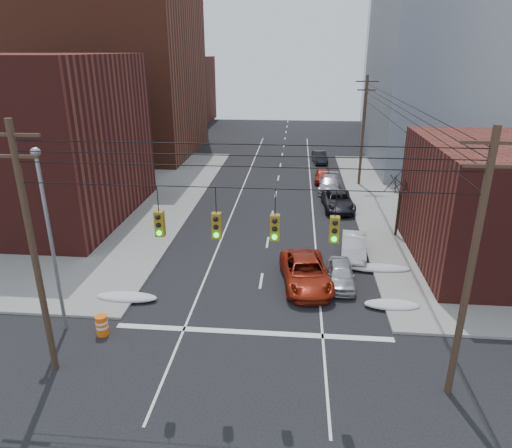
% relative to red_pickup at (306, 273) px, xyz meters
% --- Properties ---
extents(ground, '(160.00, 160.00, 0.00)m').
position_rel_red_pickup_xyz_m(ground, '(-2.70, -11.77, -0.81)').
color(ground, black).
rests_on(ground, ground).
extents(building_brick_tall, '(24.00, 20.00, 30.00)m').
position_rel_red_pickup_xyz_m(building_brick_tall, '(-26.70, 36.23, 14.19)').
color(building_brick_tall, brown).
rests_on(building_brick_tall, ground).
extents(building_brick_near, '(20.00, 16.00, 13.00)m').
position_rel_red_pickup_xyz_m(building_brick_near, '(-24.70, 10.23, 5.69)').
color(building_brick_near, '#511C18').
rests_on(building_brick_near, ground).
extents(building_brick_far, '(22.00, 18.00, 12.00)m').
position_rel_red_pickup_xyz_m(building_brick_far, '(-28.70, 62.23, 5.19)').
color(building_brick_far, '#511C18').
rests_on(building_brick_far, ground).
extents(building_office, '(22.00, 20.00, 25.00)m').
position_rel_red_pickup_xyz_m(building_office, '(19.30, 32.23, 11.69)').
color(building_office, gray).
rests_on(building_office, ground).
extents(building_glass, '(20.00, 18.00, 22.00)m').
position_rel_red_pickup_xyz_m(building_glass, '(21.30, 58.23, 10.19)').
color(building_glass, gray).
rests_on(building_glass, ground).
extents(utility_pole_left, '(2.20, 0.28, 11.00)m').
position_rel_red_pickup_xyz_m(utility_pole_left, '(-11.20, -8.77, 4.97)').
color(utility_pole_left, '#473323').
rests_on(utility_pole_left, ground).
extents(utility_pole_right, '(2.20, 0.28, 11.00)m').
position_rel_red_pickup_xyz_m(utility_pole_right, '(5.80, -8.77, 4.97)').
color(utility_pole_right, '#473323').
rests_on(utility_pole_right, ground).
extents(utility_pole_far, '(2.20, 0.28, 11.00)m').
position_rel_red_pickup_xyz_m(utility_pole_far, '(5.80, 22.23, 4.97)').
color(utility_pole_far, '#473323').
rests_on(utility_pole_far, ground).
extents(traffic_signals, '(17.00, 0.42, 2.02)m').
position_rel_red_pickup_xyz_m(traffic_signals, '(-2.60, -8.80, 6.36)').
color(traffic_signals, black).
rests_on(traffic_signals, ground).
extents(street_light, '(0.44, 0.44, 9.32)m').
position_rel_red_pickup_xyz_m(street_light, '(-12.20, -5.77, 4.73)').
color(street_light, gray).
rests_on(street_light, ground).
extents(bare_tree, '(2.09, 2.20, 4.93)m').
position_rel_red_pickup_xyz_m(bare_tree, '(6.89, 8.23, 1.51)').
color(bare_tree, black).
rests_on(bare_tree, ground).
extents(snow_nw, '(3.50, 1.08, 0.42)m').
position_rel_red_pickup_xyz_m(snow_nw, '(-10.10, -2.77, -0.60)').
color(snow_nw, silver).
rests_on(snow_nw, ground).
extents(snow_ne, '(3.00, 1.08, 0.42)m').
position_rel_red_pickup_xyz_m(snow_ne, '(4.70, -2.27, -0.60)').
color(snow_ne, silver).
rests_on(snow_ne, ground).
extents(snow_east_far, '(4.00, 1.08, 0.42)m').
position_rel_red_pickup_xyz_m(snow_east_far, '(4.70, 2.23, -0.60)').
color(snow_east_far, silver).
rests_on(snow_east_far, ground).
extents(red_pickup, '(3.46, 6.15, 1.62)m').
position_rel_red_pickup_xyz_m(red_pickup, '(0.00, 0.00, 0.00)').
color(red_pickup, maroon).
rests_on(red_pickup, ground).
extents(parked_car_a, '(1.69, 4.04, 1.36)m').
position_rel_red_pickup_xyz_m(parked_car_a, '(2.10, 0.22, -0.13)').
color(parked_car_a, '#BBBBC0').
rests_on(parked_car_a, ground).
extents(parked_car_b, '(2.03, 4.70, 1.50)m').
position_rel_red_pickup_xyz_m(parked_car_b, '(3.30, 4.27, -0.06)').
color(parked_car_b, silver).
rests_on(parked_car_b, ground).
extents(parked_car_c, '(2.83, 5.63, 1.53)m').
position_rel_red_pickup_xyz_m(parked_car_c, '(3.02, 14.26, -0.05)').
color(parked_car_c, black).
rests_on(parked_car_c, ground).
extents(parked_car_d, '(2.56, 5.26, 1.47)m').
position_rel_red_pickup_xyz_m(parked_car_d, '(2.57, 19.79, -0.07)').
color(parked_car_d, '#A8A8AD').
rests_on(parked_car_d, ground).
extents(parked_car_e, '(1.95, 4.20, 1.39)m').
position_rel_red_pickup_xyz_m(parked_car_e, '(2.10, 23.15, -0.12)').
color(parked_car_e, maroon).
rests_on(parked_car_e, ground).
extents(parked_car_f, '(1.97, 4.42, 1.41)m').
position_rel_red_pickup_xyz_m(parked_car_f, '(2.10, 31.97, -0.11)').
color(parked_car_f, black).
rests_on(parked_car_f, ground).
extents(lot_car_a, '(4.81, 2.32, 1.52)m').
position_rel_red_pickup_xyz_m(lot_car_a, '(-18.46, 9.16, 0.10)').
color(lot_car_a, white).
rests_on(lot_car_a, sidewalk_nw).
extents(lot_car_b, '(5.06, 2.78, 1.34)m').
position_rel_red_pickup_xyz_m(lot_car_b, '(-17.62, 12.47, 0.01)').
color(lot_car_b, '#B7B8BC').
rests_on(lot_car_b, sidewalk_nw).
extents(lot_car_c, '(5.11, 2.41, 1.44)m').
position_rel_red_pickup_xyz_m(lot_car_c, '(-20.64, 7.96, 0.06)').
color(lot_car_c, black).
rests_on(lot_car_c, sidewalk_nw).
extents(lot_car_d, '(4.88, 3.23, 1.55)m').
position_rel_red_pickup_xyz_m(lot_car_d, '(-20.24, 16.45, 0.11)').
color(lot_car_d, '#BCBCC1').
rests_on(lot_car_d, sidewalk_nw).
extents(construction_barrel, '(0.78, 0.78, 1.06)m').
position_rel_red_pickup_xyz_m(construction_barrel, '(-10.12, -6.10, -0.27)').
color(construction_barrel, '#F3610C').
rests_on(construction_barrel, ground).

